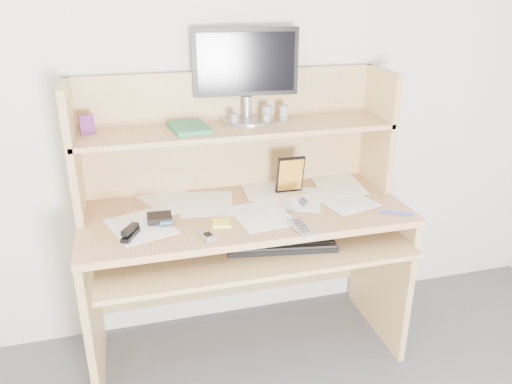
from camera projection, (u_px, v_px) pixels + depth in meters
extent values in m
cube|color=beige|center=(228.00, 81.00, 2.26)|extent=(3.60, 0.04, 2.50)
cube|color=tan|center=(246.00, 213.00, 2.17)|extent=(1.40, 0.60, 0.03)
cube|color=tan|center=(92.00, 309.00, 2.15)|extent=(0.03, 0.56, 0.72)
cube|color=tan|center=(380.00, 266.00, 2.48)|extent=(0.03, 0.56, 0.72)
cube|color=tan|center=(233.00, 260.00, 2.58)|extent=(1.34, 0.02, 0.41)
cube|color=tan|center=(253.00, 245.00, 2.10)|extent=(1.28, 0.55, 0.02)
cube|color=tan|center=(230.00, 131.00, 2.32)|extent=(1.40, 0.02, 0.55)
cube|color=tan|center=(73.00, 151.00, 2.03)|extent=(0.03, 0.30, 0.55)
cube|color=tan|center=(378.00, 128.00, 2.36)|extent=(0.03, 0.30, 0.55)
cube|color=tan|center=(237.00, 129.00, 2.17)|extent=(1.38, 0.30, 0.02)
cube|color=white|center=(246.00, 209.00, 2.16)|extent=(1.32, 0.54, 0.01)
cube|color=black|center=(281.00, 244.00, 2.06)|extent=(0.47, 0.23, 0.02)
cube|color=black|center=(281.00, 241.00, 2.06)|extent=(0.44, 0.22, 0.01)
cube|color=#999994|center=(301.00, 228.00, 1.97)|extent=(0.07, 0.17, 0.02)
cube|color=#A9A9AC|center=(207.00, 235.00, 1.91)|extent=(0.06, 0.09, 0.02)
cube|color=black|center=(130.00, 232.00, 1.92)|extent=(0.08, 0.12, 0.04)
cube|color=black|center=(160.00, 218.00, 2.04)|extent=(0.10, 0.09, 0.03)
cube|color=yellow|center=(222.00, 223.00, 2.03)|extent=(0.09, 0.09, 0.01)
cube|color=#BDBDBF|center=(296.00, 201.00, 2.16)|extent=(0.10, 0.06, 0.06)
cube|color=black|center=(290.00, 175.00, 2.29)|extent=(0.13, 0.02, 0.18)
cylinder|color=#1B2CD0|center=(396.00, 213.00, 2.11)|extent=(0.13, 0.07, 0.01)
cube|color=#A71816|center=(87.00, 125.00, 2.04)|extent=(0.06, 0.04, 0.08)
cube|color=#2D7250|center=(189.00, 128.00, 2.11)|extent=(0.17, 0.22, 0.02)
cylinder|color=black|center=(235.00, 119.00, 2.19)|extent=(0.04, 0.04, 0.05)
cylinder|color=white|center=(267.00, 114.00, 2.22)|extent=(0.06, 0.06, 0.07)
cylinder|color=black|center=(267.00, 119.00, 2.20)|extent=(0.05, 0.05, 0.04)
cylinder|color=silver|center=(283.00, 113.00, 2.24)|extent=(0.05, 0.05, 0.07)
cylinder|color=#A0A1A5|center=(248.00, 120.00, 2.25)|extent=(0.23, 0.23, 0.01)
cylinder|color=#A0A1A5|center=(247.00, 107.00, 2.24)|extent=(0.04, 0.04, 0.10)
cube|color=black|center=(246.00, 62.00, 2.18)|extent=(0.47, 0.07, 0.29)
cube|color=black|center=(247.00, 63.00, 2.16)|extent=(0.43, 0.04, 0.25)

